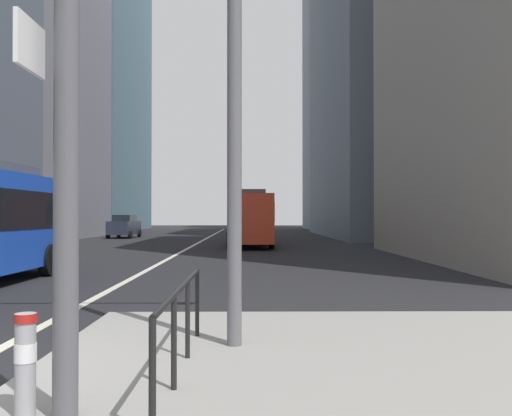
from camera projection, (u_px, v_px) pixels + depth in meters
name	position (u px, v px, depth m)	size (l,w,h in m)	color
ground_plane	(174.00, 256.00, 26.23)	(160.00, 160.00, 0.00)	black
median_island	(455.00, 410.00, 5.29)	(9.00, 10.00, 0.15)	gray
lane_centre_line	(195.00, 245.00, 36.22)	(0.20, 80.00, 0.01)	beige
office_tower_left_far	(96.00, 23.00, 71.38)	(10.01, 23.54, 52.75)	slate
office_tower_right_mid	(397.00, 56.00, 51.13)	(13.27, 25.54, 32.88)	slate
office_tower_right_far	(350.00, 82.00, 75.46)	(11.26, 16.48, 39.60)	slate
city_bus_red_receding	(249.00, 216.00, 35.53)	(2.87, 11.66, 3.40)	red
car_oncoming_mid	(124.00, 226.00, 47.30)	(2.22, 4.61, 1.94)	#232838
car_receding_near	(253.00, 226.00, 48.67)	(2.15, 4.06, 1.94)	silver
bollard_right	(25.00, 359.00, 4.93)	(0.20, 0.20, 0.90)	#99999E
pedestrian_railing	(181.00, 309.00, 6.32)	(0.06, 3.83, 0.98)	black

